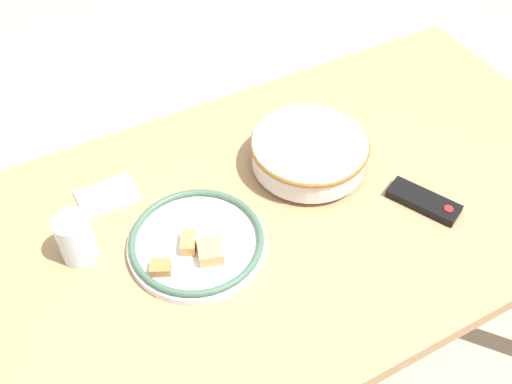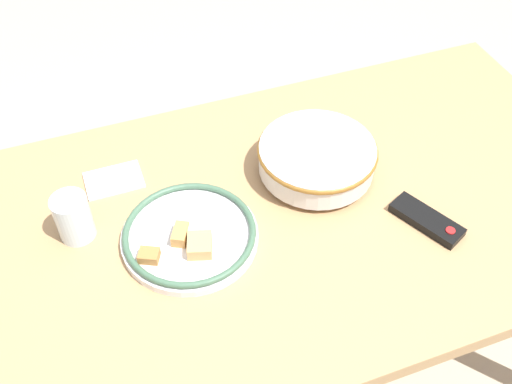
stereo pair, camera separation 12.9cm
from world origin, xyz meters
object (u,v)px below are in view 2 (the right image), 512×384
(food_plate, at_px, (189,235))
(drinking_glass, at_px, (73,217))
(tv_remote, at_px, (427,220))
(noodle_bowl, at_px, (317,158))

(food_plate, bearing_deg, drinking_glass, -24.45)
(tv_remote, distance_m, drinking_glass, 0.74)
(noodle_bowl, distance_m, drinking_glass, 0.55)
(drinking_glass, bearing_deg, noodle_bowl, 179.63)
(noodle_bowl, xyz_separation_m, food_plate, (0.33, 0.09, -0.03))
(noodle_bowl, relative_size, drinking_glass, 2.56)
(food_plate, relative_size, drinking_glass, 2.69)
(noodle_bowl, distance_m, tv_remote, 0.28)
(noodle_bowl, bearing_deg, tv_remote, 125.72)
(noodle_bowl, relative_size, tv_remote, 1.62)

